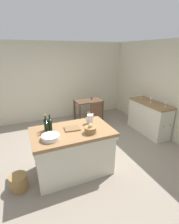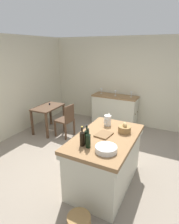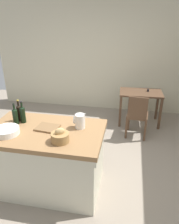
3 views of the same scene
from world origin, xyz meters
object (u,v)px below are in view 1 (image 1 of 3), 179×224
at_px(island_table, 73,150).
at_px(pitcher, 90,119).
at_px(wine_bottle_amber, 46,124).
at_px(wine_bottle_green, 46,127).
at_px(wine_glass_middle, 142,95).
at_px(side_cabinet, 149,117).
at_px(writing_desk, 88,104).
at_px(wine_glass_far_left, 166,103).
at_px(wine_bottle_dark, 50,124).
at_px(wine_glass_left, 151,99).
at_px(wicker_hamper, 19,182).
at_px(cutting_board, 72,128).
at_px(wash_bowl, 51,137).
at_px(bread_basket, 90,129).
at_px(wooden_chair, 95,114).

relative_size(island_table, pitcher, 6.45).
distance_m(wine_bottle_amber, wine_bottle_green, 0.10).
height_order(wine_bottle_amber, wine_glass_middle, wine_bottle_amber).
relative_size(side_cabinet, wine_bottle_amber, 4.39).
xyz_separation_m(writing_desk, wine_glass_far_left, (1.35, -1.97, 0.42)).
bearing_deg(wine_bottle_dark, wine_glass_left, 11.61).
xyz_separation_m(pitcher, wine_bottle_green, (-0.88, -0.05, 0.02)).
relative_size(wine_bottle_green, wicker_hamper, 0.98).
bearing_deg(cutting_board, pitcher, 13.79).
bearing_deg(wicker_hamper, wine_glass_left, 13.12).
relative_size(writing_desk, wine_bottle_green, 3.10).
height_order(writing_desk, pitcher, pitcher).
distance_m(wash_bowl, wine_glass_left, 3.13).
distance_m(writing_desk, wine_bottle_green, 2.81).
relative_size(wash_bowl, wicker_hamper, 1.01).
distance_m(pitcher, bread_basket, 0.40).
bearing_deg(island_table, wine_bottle_dark, 157.27).
relative_size(island_table, writing_desk, 1.64).
distance_m(bread_basket, wine_bottle_dark, 0.75).
relative_size(cutting_board, wine_glass_far_left, 1.79).
xyz_separation_m(side_cabinet, cutting_board, (-2.55, -0.72, 0.46)).
distance_m(writing_desk, wine_bottle_dark, 2.71).
bearing_deg(wash_bowl, wicker_hamper, 170.95).
bearing_deg(side_cabinet, pitcher, -163.85).
distance_m(side_cabinet, wine_glass_left, 0.57).
relative_size(pitcher, wine_bottle_amber, 0.76).
height_order(wooden_chair, wash_bowl, wash_bowl).
bearing_deg(side_cabinet, wicker_hamper, -166.75).
relative_size(wash_bowl, wine_bottle_dark, 0.99).
bearing_deg(island_table, side_cabinet, 16.65).
bearing_deg(wine_glass_middle, wine_bottle_dark, -160.10).
relative_size(wash_bowl, cutting_board, 1.08).
bearing_deg(side_cabinet, wine_bottle_amber, -169.23).
bearing_deg(island_table, wicker_hamper, -175.54).
bearing_deg(wine_glass_middle, bread_basket, -148.08).
bearing_deg(island_table, writing_desk, 60.58).
bearing_deg(writing_desk, wine_bottle_green, -128.48).
distance_m(wine_bottle_green, wine_glass_middle, 3.28).
distance_m(pitcher, wine_bottle_amber, 0.87).
distance_m(writing_desk, wine_glass_left, 2.02).
height_order(bread_basket, wine_glass_far_left, bread_basket).
xyz_separation_m(bread_basket, wine_glass_left, (2.28, 0.98, 0.06)).
height_order(writing_desk, wine_glass_left, wine_glass_left).
xyz_separation_m(cutting_board, wine_bottle_amber, (-0.46, 0.15, 0.11)).
relative_size(pitcher, bread_basket, 1.09).
height_order(side_cabinet, cutting_board, cutting_board).
bearing_deg(wine_glass_far_left, wine_glass_middle, 90.24).
height_order(wash_bowl, wine_glass_far_left, wine_glass_far_left).
bearing_deg(wooden_chair, wash_bowl, -132.37).
xyz_separation_m(island_table, wine_glass_far_left, (2.63, 0.30, 0.55)).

